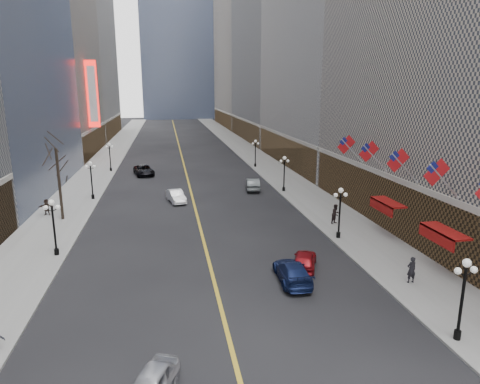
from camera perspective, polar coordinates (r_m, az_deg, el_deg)
name	(u,v)px	position (r m, az deg, el deg)	size (l,w,h in m)	color
sidewalk_east	(263,163)	(76.80, 3.04, 3.93)	(6.00, 230.00, 0.15)	gray
sidewalk_west	(100,167)	(75.74, -18.12, 3.13)	(6.00, 230.00, 0.15)	gray
lane_line	(182,157)	(84.85, -7.77, 4.70)	(0.25, 200.00, 0.02)	gold
bldg_east_c	(294,43)	(115.12, 7.18, 19.11)	(26.60, 40.60, 48.80)	gray
bldg_east_d	(258,34)	(157.33, 2.45, 20.25)	(26.60, 46.60, 62.80)	#B0A392
bldg_west_c	(15,21)	(95.52, -27.85, 19.48)	(26.60, 30.60, 50.80)	#B0A392
streetlamp_east_0	(463,291)	(25.17, 27.61, -11.63)	(1.26, 0.44, 4.52)	black
streetlamp_east_1	(340,208)	(38.20, 13.18, -2.04)	(1.26, 0.44, 4.52)	black
streetlamp_east_2	(284,170)	(54.77, 5.92, 2.95)	(1.26, 0.44, 4.52)	black
streetlamp_east_3	(255,150)	(72.03, 2.06, 5.57)	(1.26, 0.44, 4.52)	black
streetlamp_west_1	(53,222)	(36.38, -23.63, -3.64)	(1.26, 0.44, 4.52)	black
streetlamp_west_2	(91,176)	(53.52, -19.23, 2.00)	(1.26, 0.44, 4.52)	black
streetlamp_west_3	(110,154)	(71.09, -16.97, 4.88)	(1.26, 0.44, 4.52)	black
flag_2	(439,175)	(32.07, 24.96, 2.12)	(2.87, 0.12, 2.87)	#B2B2B7
flag_3	(400,162)	(36.21, 20.53, 3.71)	(2.87, 0.12, 2.87)	#B2B2B7
flag_4	(371,153)	(40.55, 17.02, 4.96)	(2.87, 0.12, 2.87)	#B2B2B7
flag_5	(348,146)	(45.03, 14.18, 5.95)	(2.87, 0.12, 2.87)	#B2B2B7
awning_b	(442,233)	(33.52, 25.37, -4.92)	(1.40, 4.00, 0.93)	maroon
awning_c	(386,203)	(40.00, 18.89, -1.46)	(1.40, 4.00, 0.93)	maroon
theatre_marquee	(93,94)	(84.81, -19.07, 12.24)	(2.00, 0.55, 12.00)	red
tree_west_far	(57,159)	(45.57, -23.23, 4.01)	(3.60, 3.60, 7.92)	#2D231C
car_nb_mid	(176,196)	(50.64, -8.52, -0.55)	(1.50, 4.31, 1.42)	white
car_nb_far	(144,170)	(67.38, -12.69, 2.84)	(2.54, 5.51, 1.53)	black
car_sb_near	(292,272)	(30.12, 7.00, -10.51)	(2.01, 4.94, 1.43)	navy
car_sb_mid	(305,260)	(32.23, 8.61, -8.95)	(1.63, 4.04, 1.38)	maroon
car_sb_far	(253,184)	(56.04, 1.72, 1.05)	(1.66, 4.76, 1.57)	#4B5052
ped_ne_corner	(411,270)	(31.53, 21.88, -9.60)	(0.68, 0.49, 1.85)	black
ped_east_walk	(336,214)	(42.63, 12.64, -2.87)	(0.94, 0.52, 1.94)	black
ped_west_far	(47,207)	(48.78, -24.39, -1.85)	(1.56, 0.45, 1.69)	black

